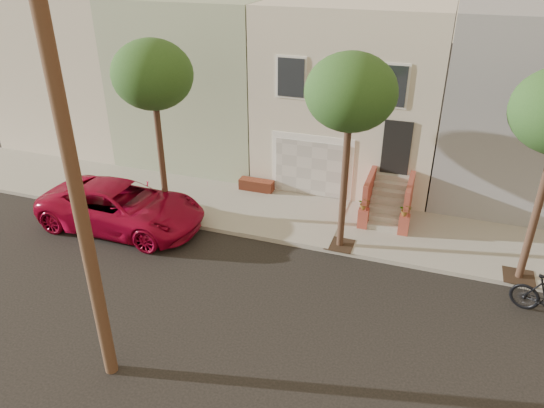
% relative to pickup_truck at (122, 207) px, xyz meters
% --- Properties ---
extents(ground, '(90.00, 90.00, 0.00)m').
position_rel_pickup_truck_xyz_m(ground, '(6.62, -2.79, -0.82)').
color(ground, black).
rests_on(ground, ground).
extents(sidewalk, '(40.00, 3.70, 0.15)m').
position_rel_pickup_truck_xyz_m(sidewalk, '(6.62, 2.56, -0.74)').
color(sidewalk, '#9C9A8E').
rests_on(sidewalk, ground).
extents(house_row, '(33.10, 11.70, 7.00)m').
position_rel_pickup_truck_xyz_m(house_row, '(6.62, 8.40, 2.83)').
color(house_row, beige).
rests_on(house_row, sidewalk).
extents(tree_left, '(2.70, 2.57, 6.30)m').
position_rel_pickup_truck_xyz_m(tree_left, '(1.12, 1.11, 4.44)').
color(tree_left, '#2D2116').
rests_on(tree_left, sidewalk).
extents(tree_mid, '(2.70, 2.57, 6.30)m').
position_rel_pickup_truck_xyz_m(tree_mid, '(7.62, 1.11, 4.44)').
color(tree_mid, '#2D2116').
rests_on(tree_mid, sidewalk).
extents(pickup_truck, '(5.89, 2.72, 1.64)m').
position_rel_pickup_truck_xyz_m(pickup_truck, '(0.00, 0.00, 0.00)').
color(pickup_truck, maroon).
rests_on(pickup_truck, ground).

